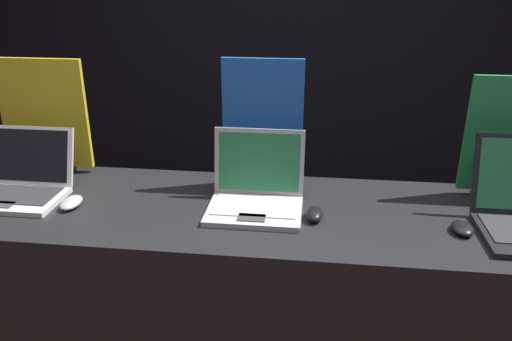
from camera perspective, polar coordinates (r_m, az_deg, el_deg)
name	(u,v)px	position (r m, az deg, el deg)	size (l,w,h in m)	color
wall_back	(288,28)	(3.35, 3.70, 15.91)	(8.00, 0.05, 2.80)	black
display_counter	(256,317)	(2.06, -0.04, -16.40)	(2.25, 0.65, 0.96)	black
laptop_front	(18,181)	(2.09, -25.59, -1.12)	(0.37, 0.31, 0.24)	silver
mouse_front	(71,203)	(1.93, -20.37, -3.46)	(0.07, 0.12, 0.03)	#B2B2B7
promo_stand_front	(45,119)	(2.24, -22.99, 5.46)	(0.37, 0.07, 0.48)	black
laptop_middle	(256,191)	(1.79, -0.02, -2.37)	(0.33, 0.29, 0.26)	#B7B7BC
mouse_middle	(315,214)	(1.74, 6.71, -4.93)	(0.06, 0.10, 0.04)	black
promo_stand_middle	(262,127)	(1.91, 0.70, 4.98)	(0.31, 0.07, 0.50)	black
mouse_back	(462,228)	(1.78, 22.51, -6.11)	(0.07, 0.10, 0.03)	black
promo_stand_back	(512,141)	(2.05, 27.18, 3.01)	(0.34, 0.07, 0.46)	black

